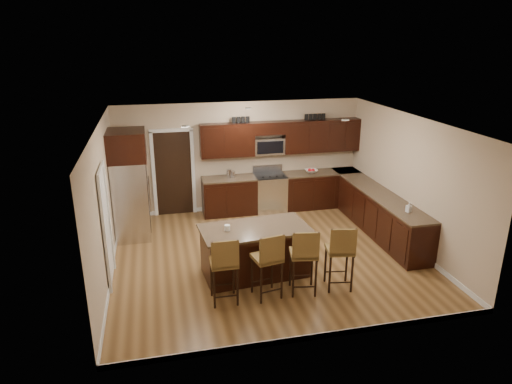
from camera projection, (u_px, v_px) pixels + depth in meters
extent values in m
plane|color=brown|center=(267.00, 256.00, 9.15)|extent=(6.00, 6.00, 0.00)
plane|color=silver|center=(268.00, 122.00, 8.27)|extent=(6.00, 6.00, 0.00)
plane|color=tan|center=(240.00, 157.00, 11.24)|extent=(6.00, 0.00, 6.00)
plane|color=tan|center=(104.00, 204.00, 8.08)|extent=(0.00, 5.50, 5.50)
plane|color=tan|center=(410.00, 182.00, 9.34)|extent=(0.00, 5.50, 5.50)
cube|color=black|center=(229.00, 196.00, 11.19)|extent=(1.30, 0.60, 0.88)
cube|color=black|center=(321.00, 190.00, 11.69)|extent=(1.94, 0.60, 0.88)
cube|color=black|center=(381.00, 216.00, 10.01)|extent=(0.60, 3.35, 0.88)
cube|color=brown|center=(229.00, 179.00, 11.04)|extent=(1.30, 0.63, 0.04)
cube|color=brown|center=(322.00, 172.00, 11.54)|extent=(1.94, 0.63, 0.04)
cube|color=brown|center=(383.00, 196.00, 9.86)|extent=(0.63, 3.35, 0.04)
cube|color=black|center=(227.00, 140.00, 10.87)|extent=(1.30, 0.33, 0.80)
cube|color=black|center=(321.00, 136.00, 11.36)|extent=(1.94, 0.33, 0.80)
cube|color=black|center=(269.00, 128.00, 11.00)|extent=(0.76, 0.33, 0.30)
cube|color=silver|center=(270.00, 193.00, 11.40)|extent=(0.76, 0.64, 0.90)
cube|color=black|center=(270.00, 175.00, 11.25)|extent=(0.76, 0.60, 0.03)
cube|color=black|center=(273.00, 197.00, 11.13)|extent=(0.65, 0.01, 0.45)
cube|color=silver|center=(267.00, 168.00, 11.47)|extent=(0.76, 0.05, 0.18)
cube|color=silver|center=(269.00, 146.00, 11.17)|extent=(0.76, 0.31, 0.40)
cube|color=black|center=(174.00, 174.00, 10.99)|extent=(0.85, 0.03, 2.06)
cube|color=white|center=(106.00, 228.00, 7.92)|extent=(0.03, 0.80, 2.04)
cube|color=black|center=(255.00, 252.00, 8.33)|extent=(1.91, 1.08, 0.88)
cube|color=brown|center=(255.00, 229.00, 8.18)|extent=(2.02, 1.19, 0.04)
cube|color=black|center=(255.00, 271.00, 8.46)|extent=(1.83, 1.00, 0.09)
cube|color=olive|center=(224.00, 262.00, 7.38)|extent=(0.44, 0.44, 0.06)
cube|color=olive|center=(225.00, 255.00, 7.12)|extent=(0.44, 0.04, 0.47)
cylinder|color=black|center=(214.00, 290.00, 7.28)|extent=(0.04, 0.04, 0.68)
cylinder|color=black|center=(238.00, 287.00, 7.36)|extent=(0.04, 0.04, 0.68)
cylinder|color=black|center=(211.00, 278.00, 7.63)|extent=(0.04, 0.04, 0.68)
cylinder|color=black|center=(233.00, 276.00, 7.71)|extent=(0.04, 0.04, 0.68)
cube|color=olive|center=(267.00, 258.00, 7.53)|extent=(0.51, 0.51, 0.06)
cube|color=olive|center=(272.00, 250.00, 7.28)|extent=(0.44, 0.12, 0.47)
cylinder|color=black|center=(258.00, 284.00, 7.44)|extent=(0.04, 0.04, 0.68)
cylinder|color=black|center=(280.00, 282.00, 7.51)|extent=(0.04, 0.04, 0.68)
cylinder|color=black|center=(253.00, 273.00, 7.78)|extent=(0.04, 0.04, 0.68)
cylinder|color=black|center=(275.00, 271.00, 7.86)|extent=(0.04, 0.04, 0.68)
cube|color=olive|center=(304.00, 253.00, 7.66)|extent=(0.51, 0.51, 0.06)
cube|color=olive|center=(306.00, 246.00, 7.39)|extent=(0.44, 0.12, 0.47)
cylinder|color=black|center=(295.00, 280.00, 7.57)|extent=(0.04, 0.04, 0.69)
cylinder|color=black|center=(317.00, 277.00, 7.65)|extent=(0.04, 0.04, 0.69)
cylinder|color=black|center=(289.00, 269.00, 7.92)|extent=(0.04, 0.04, 0.69)
cylinder|color=black|center=(310.00, 267.00, 8.00)|extent=(0.04, 0.04, 0.69)
cube|color=silver|center=(131.00, 199.00, 9.77)|extent=(0.72, 0.87, 1.73)
cube|color=black|center=(149.00, 198.00, 9.84)|extent=(0.01, 0.02, 1.65)
cylinder|color=silver|center=(150.00, 195.00, 9.75)|extent=(0.02, 0.02, 0.77)
cylinder|color=silver|center=(150.00, 193.00, 9.89)|extent=(0.02, 0.02, 0.77)
cube|color=black|center=(126.00, 145.00, 9.38)|extent=(0.78, 0.93, 0.62)
cube|color=brown|center=(277.00, 224.00, 10.69)|extent=(1.06, 0.81, 0.01)
imported|color=silver|center=(311.00, 171.00, 11.46)|extent=(0.32, 0.32, 0.08)
imported|color=#B2B2B2|center=(409.00, 207.00, 8.87)|extent=(0.12, 0.12, 0.20)
cylinder|color=silver|center=(229.00, 174.00, 11.00)|extent=(0.12, 0.12, 0.21)
cylinder|color=silver|center=(233.00, 174.00, 11.03)|extent=(0.11, 0.11, 0.17)
cylinder|color=white|center=(227.00, 228.00, 8.05)|extent=(0.10, 0.10, 0.10)
cube|color=olive|center=(340.00, 250.00, 7.79)|extent=(0.51, 0.51, 0.06)
cube|color=olive|center=(343.00, 242.00, 7.53)|extent=(0.44, 0.12, 0.47)
cylinder|color=black|center=(332.00, 276.00, 7.70)|extent=(0.04, 0.04, 0.69)
cylinder|color=black|center=(353.00, 273.00, 7.78)|extent=(0.04, 0.04, 0.69)
cylinder|color=black|center=(324.00, 265.00, 8.05)|extent=(0.04, 0.04, 0.69)
cylinder|color=black|center=(344.00, 263.00, 8.13)|extent=(0.04, 0.04, 0.69)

